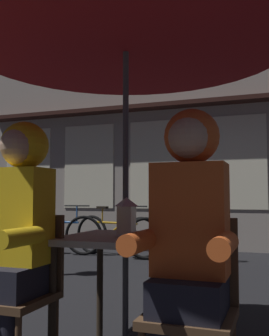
% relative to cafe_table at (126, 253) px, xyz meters
% --- Properties ---
extents(cafe_table, '(0.72, 0.72, 0.74)m').
position_rel_cafe_table_xyz_m(cafe_table, '(0.00, 0.00, 0.00)').
color(cafe_table, '#B2AD9E').
rests_on(cafe_table, ground_plane).
extents(patio_umbrella, '(2.10, 2.10, 2.31)m').
position_rel_cafe_table_xyz_m(patio_umbrella, '(0.00, 0.00, 1.42)').
color(patio_umbrella, '#4C4C51').
rests_on(patio_umbrella, ground_plane).
extents(lantern, '(0.11, 0.11, 0.23)m').
position_rel_cafe_table_xyz_m(lantern, '(0.01, -0.02, 0.22)').
color(lantern, white).
rests_on(lantern, cafe_table).
extents(chair_left, '(0.40, 0.40, 0.87)m').
position_rel_cafe_table_xyz_m(chair_left, '(-0.48, -0.37, -0.15)').
color(chair_left, '#513823').
rests_on(chair_left, ground_plane).
extents(chair_right, '(0.40, 0.40, 0.87)m').
position_rel_cafe_table_xyz_m(chair_right, '(0.48, -0.37, -0.15)').
color(chair_right, '#513823').
rests_on(chair_right, ground_plane).
extents(person_left_hooded, '(0.45, 0.56, 1.40)m').
position_rel_cafe_table_xyz_m(person_left_hooded, '(-0.48, -0.43, 0.21)').
color(person_left_hooded, black).
rests_on(person_left_hooded, ground_plane).
extents(person_right_hooded, '(0.45, 0.56, 1.40)m').
position_rel_cafe_table_xyz_m(person_right_hooded, '(0.48, -0.43, 0.21)').
color(person_right_hooded, black).
rests_on(person_right_hooded, ground_plane).
extents(shopfront_building, '(10.00, 0.93, 6.20)m').
position_rel_cafe_table_xyz_m(shopfront_building, '(-0.58, 5.40, 2.45)').
color(shopfront_building, '#9E9389').
rests_on(shopfront_building, ground_plane).
extents(bicycle_nearest, '(1.67, 0.28, 0.84)m').
position_rel_cafe_table_xyz_m(bicycle_nearest, '(-2.73, 3.73, -0.29)').
color(bicycle_nearest, black).
rests_on(bicycle_nearest, ground_plane).
extents(bicycle_second, '(1.64, 0.46, 0.84)m').
position_rel_cafe_table_xyz_m(bicycle_second, '(-1.67, 3.86, -0.29)').
color(bicycle_second, black).
rests_on(bicycle_second, ground_plane).
extents(bicycle_third, '(1.67, 0.31, 0.84)m').
position_rel_cafe_table_xyz_m(bicycle_third, '(-0.59, 3.77, -0.29)').
color(bicycle_third, black).
rests_on(bicycle_third, ground_plane).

